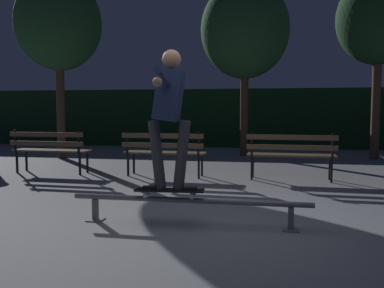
{
  "coord_description": "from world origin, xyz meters",
  "views": [
    {
      "loc": [
        0.86,
        -4.49,
        1.3
      ],
      "look_at": [
        -0.11,
        0.8,
        0.85
      ],
      "focal_mm": 38.7,
      "sensor_mm": 36.0,
      "label": 1
    }
  ],
  "objects_px": {
    "park_bench_left_center": "(164,149)",
    "tree_far_left": "(59,24)",
    "grind_rail": "(189,204)",
    "skateboard": "(170,191)",
    "skateboarder": "(169,107)",
    "tree_behind_benches": "(245,30)",
    "park_bench_leftmost": "(50,147)",
    "park_bench_right_center": "(291,151)",
    "tree_far_right": "(379,20)"
  },
  "relations": [
    {
      "from": "skateboard",
      "to": "skateboarder",
      "type": "bearing_deg",
      "value": 4.02
    },
    {
      "from": "park_bench_right_center",
      "to": "tree_far_left",
      "type": "distance_m",
      "value": 6.99
    },
    {
      "from": "skateboarder",
      "to": "park_bench_left_center",
      "type": "distance_m",
      "value": 3.42
    },
    {
      "from": "grind_rail",
      "to": "tree_behind_benches",
      "type": "relative_size",
      "value": 0.57
    },
    {
      "from": "park_bench_right_center",
      "to": "park_bench_leftmost",
      "type": "bearing_deg",
      "value": 180.0
    },
    {
      "from": "grind_rail",
      "to": "park_bench_right_center",
      "type": "bearing_deg",
      "value": 68.2
    },
    {
      "from": "skateboard",
      "to": "tree_far_left",
      "type": "bearing_deg",
      "value": 127.22
    },
    {
      "from": "grind_rail",
      "to": "skateboarder",
      "type": "xyz_separation_m",
      "value": [
        -0.22,
        0.0,
        1.08
      ]
    },
    {
      "from": "tree_far_left",
      "to": "skateboarder",
      "type": "bearing_deg",
      "value": -52.76
    },
    {
      "from": "park_bench_leftmost",
      "to": "park_bench_left_center",
      "type": "relative_size",
      "value": 1.0
    },
    {
      "from": "skateboarder",
      "to": "tree_behind_benches",
      "type": "height_order",
      "value": "tree_behind_benches"
    },
    {
      "from": "skateboarder",
      "to": "grind_rail",
      "type": "bearing_deg",
      "value": -0.05
    },
    {
      "from": "park_bench_leftmost",
      "to": "skateboard",
      "type": "bearing_deg",
      "value": -44.45
    },
    {
      "from": "tree_far_right",
      "to": "tree_far_left",
      "type": "xyz_separation_m",
      "value": [
        -8.15,
        -1.27,
        -0.07
      ]
    },
    {
      "from": "skateboarder",
      "to": "tree_far_left",
      "type": "xyz_separation_m",
      "value": [
        -4.32,
        5.68,
        2.19
      ]
    },
    {
      "from": "tree_far_right",
      "to": "tree_far_left",
      "type": "relative_size",
      "value": 1.0
    },
    {
      "from": "skateboarder",
      "to": "tree_behind_benches",
      "type": "bearing_deg",
      "value": 86.61
    },
    {
      "from": "tree_behind_benches",
      "to": "tree_far_left",
      "type": "distance_m",
      "value": 4.97
    },
    {
      "from": "skateboarder",
      "to": "park_bench_left_center",
      "type": "bearing_deg",
      "value": 105.43
    },
    {
      "from": "grind_rail",
      "to": "park_bench_right_center",
      "type": "distance_m",
      "value": 3.47
    },
    {
      "from": "grind_rail",
      "to": "skateboard",
      "type": "relative_size",
      "value": 3.44
    },
    {
      "from": "skateboard",
      "to": "park_bench_leftmost",
      "type": "relative_size",
      "value": 0.49
    },
    {
      "from": "park_bench_leftmost",
      "to": "tree_far_left",
      "type": "distance_m",
      "value": 4.01
    },
    {
      "from": "grind_rail",
      "to": "tree_far_right",
      "type": "relative_size",
      "value": 0.57
    },
    {
      "from": "tree_behind_benches",
      "to": "skateboard",
      "type": "bearing_deg",
      "value": -93.41
    },
    {
      "from": "park_bench_right_center",
      "to": "tree_far_right",
      "type": "height_order",
      "value": "tree_far_right"
    },
    {
      "from": "grind_rail",
      "to": "park_bench_leftmost",
      "type": "bearing_deg",
      "value": 137.43
    },
    {
      "from": "park_bench_leftmost",
      "to": "grind_rail",
      "type": "bearing_deg",
      "value": -42.57
    },
    {
      "from": "skateboarder",
      "to": "park_bench_left_center",
      "type": "height_order",
      "value": "skateboarder"
    },
    {
      "from": "tree_behind_benches",
      "to": "park_bench_leftmost",
      "type": "bearing_deg",
      "value": -133.18
    },
    {
      "from": "park_bench_right_center",
      "to": "tree_far_right",
      "type": "distance_m",
      "value": 5.35
    },
    {
      "from": "skateboarder",
      "to": "park_bench_right_center",
      "type": "distance_m",
      "value": 3.63
    },
    {
      "from": "tree_far_right",
      "to": "park_bench_left_center",
      "type": "bearing_deg",
      "value": -141.59
    },
    {
      "from": "skateboarder",
      "to": "park_bench_left_center",
      "type": "xyz_separation_m",
      "value": [
        -0.89,
        3.21,
        -0.79
      ]
    },
    {
      "from": "tree_behind_benches",
      "to": "tree_far_left",
      "type": "xyz_separation_m",
      "value": [
        -4.75,
        -1.47,
        0.05
      ]
    },
    {
      "from": "park_bench_leftmost",
      "to": "park_bench_right_center",
      "type": "relative_size",
      "value": 1.0
    },
    {
      "from": "grind_rail",
      "to": "skateboard",
      "type": "xyz_separation_m",
      "value": [
        -0.22,
        -0.0,
        0.14
      ]
    },
    {
      "from": "skateboarder",
      "to": "tree_behind_benches",
      "type": "distance_m",
      "value": 7.49
    },
    {
      "from": "skateboard",
      "to": "park_bench_left_center",
      "type": "distance_m",
      "value": 3.34
    },
    {
      "from": "skateboard",
      "to": "tree_far_left",
      "type": "relative_size",
      "value": 0.17
    },
    {
      "from": "park_bench_left_center",
      "to": "tree_far_right",
      "type": "distance_m",
      "value": 6.74
    },
    {
      "from": "grind_rail",
      "to": "skateboard",
      "type": "height_order",
      "value": "skateboard"
    },
    {
      "from": "skateboarder",
      "to": "tree_far_right",
      "type": "relative_size",
      "value": 0.33
    },
    {
      "from": "grind_rail",
      "to": "park_bench_left_center",
      "type": "distance_m",
      "value": 3.41
    },
    {
      "from": "skateboarder",
      "to": "tree_far_right",
      "type": "bearing_deg",
      "value": 61.16
    },
    {
      "from": "park_bench_right_center",
      "to": "tree_behind_benches",
      "type": "distance_m",
      "value": 5.03
    },
    {
      "from": "tree_far_left",
      "to": "park_bench_leftmost",
      "type": "bearing_deg",
      "value": -67.12
    },
    {
      "from": "park_bench_left_center",
      "to": "tree_far_left",
      "type": "bearing_deg",
      "value": 144.26
    },
    {
      "from": "park_bench_leftmost",
      "to": "tree_far_right",
      "type": "distance_m",
      "value": 8.59
    },
    {
      "from": "park_bench_leftmost",
      "to": "park_bench_left_center",
      "type": "distance_m",
      "value": 2.39
    }
  ]
}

